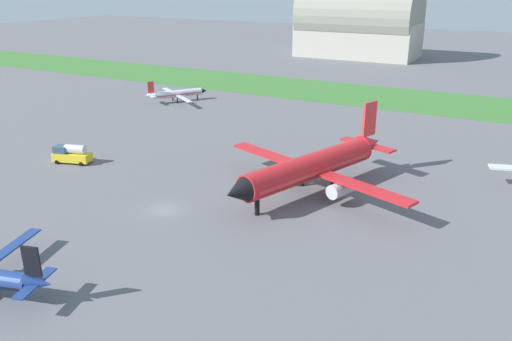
% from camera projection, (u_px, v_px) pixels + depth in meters
% --- Properties ---
extents(ground_plane, '(600.00, 600.00, 0.00)m').
position_uv_depth(ground_plane, '(165.00, 210.00, 69.75)').
color(ground_plane, slate).
extents(grass_taxiway_strip, '(360.00, 28.00, 0.08)m').
position_uv_depth(grass_taxiway_strip, '(356.00, 94.00, 139.76)').
color(grass_taxiway_strip, '#3D7533').
rests_on(grass_taxiway_strip, ground_plane).
extents(airplane_midfield_jet, '(32.04, 31.77, 11.72)m').
position_uv_depth(airplane_midfield_jet, '(313.00, 166.00, 73.71)').
color(airplane_midfield_jet, red).
rests_on(airplane_midfield_jet, ground_plane).
extents(airplane_taxiing_turboprop, '(16.92, 14.84, 5.84)m').
position_uv_depth(airplane_taxiing_turboprop, '(177.00, 94.00, 130.79)').
color(airplane_taxiing_turboprop, silver).
rests_on(airplane_taxiing_turboprop, ground_plane).
extents(fuel_truck_near_gate, '(6.91, 4.12, 3.29)m').
position_uv_depth(fuel_truck_near_gate, '(71.00, 154.00, 87.13)').
color(fuel_truck_near_gate, yellow).
rests_on(fuel_truck_near_gate, ground_plane).
extents(hangar_distant, '(46.80, 28.74, 30.70)m').
position_uv_depth(hangar_distant, '(359.00, 23.00, 204.53)').
color(hangar_distant, '#B2AD9E').
rests_on(hangar_distant, ground_plane).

